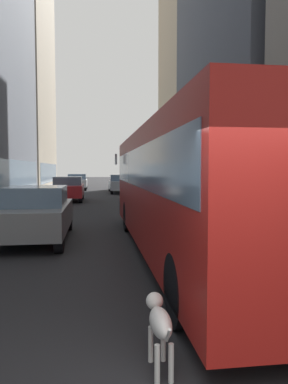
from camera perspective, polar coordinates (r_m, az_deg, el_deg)
The scene contains 13 objects.
ground_plane at distance 37.30m, azimuth -6.06°, elevation 0.33°, with size 120.00×120.00×0.00m, color #232326.
sidewalk_left at distance 37.56m, azimuth -14.79°, elevation 0.36°, with size 2.40×110.00×0.15m, color #9E9991.
sidewalk_right at distance 37.89m, azimuth 2.59°, elevation 0.51°, with size 2.40×110.00×0.15m, color #9E9991.
building_left_far at distance 52.50m, azimuth -20.75°, elevation 21.91°, with size 10.13×18.26×37.62m.
building_right_mid at distance 29.91m, azimuth 19.65°, elevation 20.46°, with size 10.75×16.25×21.81m.
building_right_far at distance 45.89m, azimuth 9.33°, elevation 17.07°, with size 8.45×14.65×25.70m.
transit_bus at distance 9.16m, azimuth 6.64°, elevation 1.39°, with size 2.78×11.53×3.05m.
car_black_suv at distance 24.30m, azimuth 1.46°, elevation 0.54°, with size 1.82×4.73×1.62m.
car_silver_sedan at distance 32.70m, azimuth -3.73°, elevation 1.33°, with size 1.92×4.69×1.62m.
car_white_van at distance 37.66m, azimuth -10.35°, elevation 1.57°, with size 1.89×4.35×1.62m.
car_red_coupe at distance 24.67m, azimuth -11.73°, elevation 0.51°, with size 1.93×4.12×1.62m.
car_grey_wagon at distance 11.26m, azimuth -16.52°, elevation -3.19°, with size 1.87×4.37×1.62m.
dalmatian_dog at distance 4.11m, azimuth 2.41°, elevation -19.54°, with size 0.22×0.96×0.72m.
Camera 1 is at (-1.07, -2.22, 2.13)m, focal length 34.18 mm.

